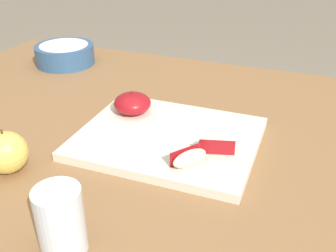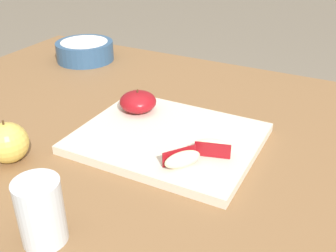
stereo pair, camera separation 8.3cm
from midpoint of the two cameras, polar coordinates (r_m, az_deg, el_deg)
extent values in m
cube|color=brown|center=(0.89, -2.75, -1.96)|extent=(1.46, 0.96, 0.03)
cube|color=brown|center=(1.70, -17.76, -1.81)|extent=(0.06, 0.06, 0.72)
cube|color=beige|center=(0.84, -2.81, -1.83)|extent=(0.37, 0.30, 0.02)
ellipsoid|color=maroon|center=(0.93, -7.65, 3.16)|extent=(0.09, 0.09, 0.05)
cylinder|color=#4C3319|center=(0.91, -7.76, 4.60)|extent=(0.00, 0.00, 0.01)
ellipsoid|color=beige|center=(0.73, -0.13, -4.70)|extent=(0.06, 0.07, 0.03)
cube|color=maroon|center=(0.74, -0.68, -4.24)|extent=(0.04, 0.06, 0.03)
ellipsoid|color=beige|center=(0.78, 3.95, -2.63)|extent=(0.08, 0.04, 0.03)
cube|color=maroon|center=(0.77, 3.92, -3.14)|extent=(0.07, 0.02, 0.03)
sphere|color=#DBBC51|center=(0.81, -24.80, -3.52)|extent=(0.08, 0.08, 0.08)
cylinder|color=#4C3319|center=(0.79, -25.41, -0.94)|extent=(0.00, 0.00, 0.01)
cylinder|color=#2D517A|center=(1.33, -16.25, 9.72)|extent=(0.18, 0.18, 0.06)
cylinder|color=white|center=(1.33, -16.28, 9.97)|extent=(0.15, 0.15, 0.05)
cylinder|color=silver|center=(0.61, -18.98, -12.80)|extent=(0.07, 0.07, 0.10)
camera|label=1|loc=(0.04, -92.86, -1.57)|focal=42.81mm
camera|label=2|loc=(0.04, 87.14, 1.57)|focal=42.81mm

